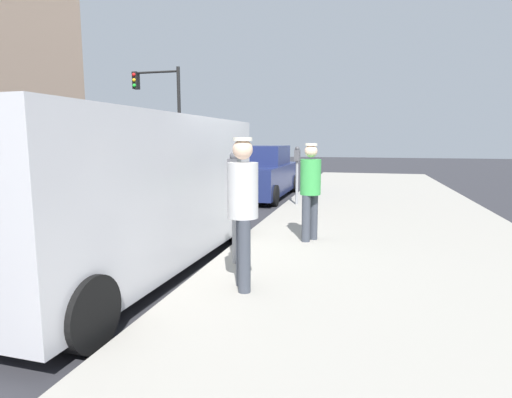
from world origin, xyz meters
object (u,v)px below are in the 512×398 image
parking_meter_near (234,189)px  pedestrian_in_gray (243,204)px  pedestrian_in_green (310,186)px  traffic_light_corner (163,104)px  parked_sedan_ahead (259,174)px  parked_van (124,189)px  parking_meter_far (297,165)px

parking_meter_near → pedestrian_in_gray: size_ratio=0.89×
pedestrian_in_green → pedestrian_in_gray: pedestrian_in_gray is taller
pedestrian_in_green → traffic_light_corner: bearing=126.6°
parking_meter_near → parked_sedan_ahead: 7.75m
parked_van → parked_sedan_ahead: (-0.07, 7.84, -0.41)m
pedestrian_in_green → parked_van: size_ratio=0.31×
parking_meter_far → traffic_light_corner: size_ratio=0.29×
parked_sedan_ahead → parking_meter_far: bearing=-54.0°
parking_meter_near → parked_van: size_ratio=0.29×
parking_meter_far → pedestrian_in_gray: (0.39, -6.33, -0.05)m
traffic_light_corner → pedestrian_in_gray: bearing=-60.0°
parking_meter_near → parked_sedan_ahead: bearing=101.7°
pedestrian_in_green → parked_van: 2.96m
parking_meter_far → parked_van: size_ratio=0.29×
parking_meter_far → traffic_light_corner: (-7.63, 7.54, 2.34)m
parked_sedan_ahead → pedestrian_in_gray: bearing=-77.0°
parking_meter_near → traffic_light_corner: 15.22m
pedestrian_in_gray → parked_van: 2.00m
parking_meter_far → parked_sedan_ahead: (-1.57, 2.17, -0.43)m
parking_meter_near → parking_meter_far: 5.41m
parked_van → traffic_light_corner: 14.76m
pedestrian_in_gray → traffic_light_corner: 16.20m
pedestrian_in_green → parking_meter_far: bearing=102.1°
pedestrian_in_green → traffic_light_corner: (-8.46, 11.39, 2.44)m
pedestrian_in_green → parked_sedan_ahead: bearing=111.7°
parked_van → traffic_light_corner: size_ratio=1.01×
pedestrian_in_gray → parked_van: (-1.89, 0.65, 0.03)m
parking_meter_near → parked_sedan_ahead: parking_meter_near is taller
parked_van → parked_sedan_ahead: bearing=90.5°
pedestrian_in_gray → parking_meter_near: bearing=112.9°
traffic_light_corner → parked_van: bearing=-65.1°
pedestrian_in_gray → parked_van: parked_van is taller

